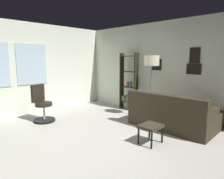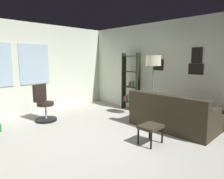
# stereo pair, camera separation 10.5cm
# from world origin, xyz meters

# --- Properties ---
(ground_plane) EXTENTS (5.42, 6.28, 0.10)m
(ground_plane) POSITION_xyz_m (0.00, 0.00, -0.05)
(ground_plane) COLOR #B2AFA4
(wall_back_with_windows) EXTENTS (5.42, 0.12, 2.72)m
(wall_back_with_windows) POSITION_xyz_m (-0.02, 3.19, 1.37)
(wall_back_with_windows) COLOR silver
(wall_back_with_windows) RESTS_ON ground_plane
(wall_right_with_frames) EXTENTS (0.12, 6.28, 2.72)m
(wall_right_with_frames) POSITION_xyz_m (2.76, -0.00, 1.36)
(wall_right_with_frames) COLOR silver
(wall_right_with_frames) RESTS_ON ground_plane
(couch) EXTENTS (1.47, 1.94, 0.87)m
(couch) POSITION_xyz_m (1.87, -0.66, 0.31)
(couch) COLOR #322C1F
(couch) RESTS_ON ground_plane
(footstool) EXTENTS (0.44, 0.36, 0.38)m
(footstool) POSITION_xyz_m (0.73, -0.71, 0.32)
(footstool) COLOR #322C1F
(footstool) RESTS_ON ground_plane
(office_chair) EXTENTS (0.56, 0.56, 0.99)m
(office_chair) POSITION_xyz_m (-0.08, 2.16, 0.39)
(office_chair) COLOR black
(office_chair) RESTS_ON ground_plane
(bookshelf) EXTENTS (0.18, 0.64, 1.84)m
(bookshelf) POSITION_xyz_m (2.50, 1.30, 0.80)
(bookshelf) COLOR black
(bookshelf) RESTS_ON ground_plane
(floor_lamp) EXTENTS (0.41, 0.41, 1.75)m
(floor_lamp) POSITION_xyz_m (2.21, 0.28, 1.51)
(floor_lamp) COLOR slate
(floor_lamp) RESTS_ON ground_plane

